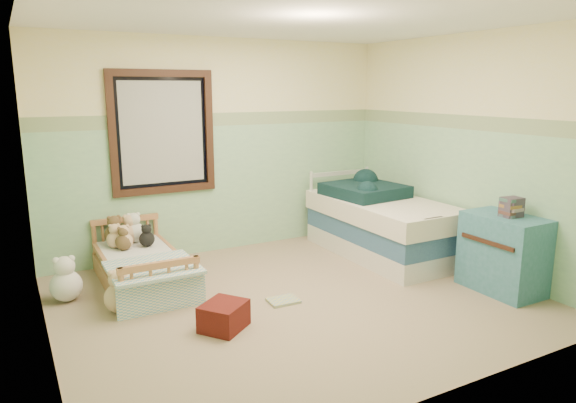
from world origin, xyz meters
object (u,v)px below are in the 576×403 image
plush_floor_cream (66,286)px  twin_bed_frame (382,245)px  dresser (503,253)px  plush_floor_tan (120,298)px  red_pillow (224,316)px  floor_book (283,301)px  toddler_bed_frame (142,276)px

plush_floor_cream → twin_bed_frame: size_ratio=0.16×
dresser → twin_bed_frame: bearing=101.9°
plush_floor_tan → twin_bed_frame: bearing=3.5°
plush_floor_cream → red_pillow: (1.06, -1.24, -0.03)m
plush_floor_tan → dresser: 3.59m
floor_book → plush_floor_tan: bearing=162.7°
plush_floor_tan → twin_bed_frame: 3.06m
twin_bed_frame → red_pillow: size_ratio=5.28×
plush_floor_tan → dresser: size_ratio=0.36×
toddler_bed_frame → plush_floor_cream: bearing=-174.7°
plush_floor_tan → plush_floor_cream: bearing=127.7°
plush_floor_tan → floor_book: plush_floor_tan is taller
twin_bed_frame → dresser: 1.50m
plush_floor_cream → twin_bed_frame: 3.45m
twin_bed_frame → floor_book: size_ratio=6.77×
plush_floor_cream → dresser: bearing=-25.1°
toddler_bed_frame → dresser: bearing=-31.0°
plush_floor_tan → twin_bed_frame: plush_floor_tan is taller
toddler_bed_frame → twin_bed_frame: bearing=-7.8°
plush_floor_cream → floor_book: bearing=-29.6°
plush_floor_tan → red_pillow: 1.01m
twin_bed_frame → red_pillow: same height
plush_floor_tan → dresser: bearing=-20.6°
toddler_bed_frame → floor_book: size_ratio=5.27×
toddler_bed_frame → red_pillow: 1.35m
plush_floor_tan → red_pillow: size_ratio=0.76×
toddler_bed_frame → twin_bed_frame: twin_bed_frame is taller
dresser → floor_book: (-2.00, 0.76, -0.36)m
plush_floor_cream → red_pillow: bearing=-49.4°
plush_floor_cream → floor_book: 2.01m
twin_bed_frame → toddler_bed_frame: bearing=172.2°
floor_book → dresser: bearing=-18.1°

